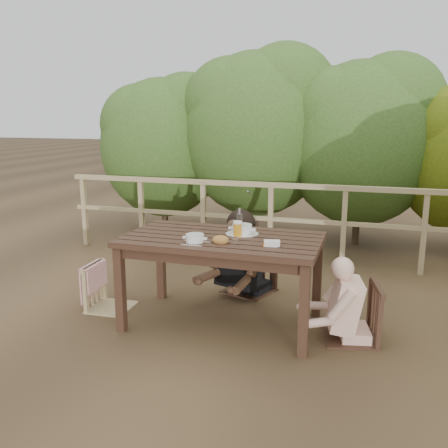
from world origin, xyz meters
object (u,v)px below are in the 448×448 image
(soup_far, at_px, (242,230))
(beer_glass, at_px, (238,230))
(soup_near, at_px, (195,239))
(bottle, at_px, (239,222))
(chair_far, at_px, (250,249))
(butter_tub, at_px, (272,244))
(chair_right, at_px, (353,287))
(tumbler, at_px, (236,242))
(chair_left, at_px, (109,268))
(diner_right, at_px, (358,272))
(bread_roll, at_px, (221,240))
(table, at_px, (222,281))
(woman, at_px, (250,228))

(soup_far, height_order, beer_glass, beer_glass)
(soup_near, bearing_deg, beer_glass, 47.28)
(soup_far, distance_m, beer_glass, 0.11)
(soup_far, xyz_separation_m, bottle, (-0.01, -0.04, 0.08))
(chair_far, relative_size, beer_glass, 6.30)
(butter_tub, bearing_deg, chair_right, 2.68)
(soup_near, xyz_separation_m, tumbler, (0.34, 0.04, -0.01))
(bottle, bearing_deg, tumbler, -79.27)
(chair_left, height_order, chair_right, chair_right)
(diner_right, xyz_separation_m, soup_near, (-1.31, -0.27, 0.25))
(chair_far, bearing_deg, diner_right, -17.33)
(chair_right, xyz_separation_m, diner_right, (0.03, 0.00, 0.13))
(chair_right, relative_size, beer_glass, 6.08)
(chair_right, bearing_deg, butter_tub, -85.42)
(chair_far, bearing_deg, soup_near, -81.05)
(chair_far, xyz_separation_m, bread_roll, (0.02, -1.06, 0.36))
(table, bearing_deg, soup_near, -123.75)
(table, height_order, chair_far, chair_far)
(chair_left, height_order, soup_near, soup_near)
(bread_roll, distance_m, beer_glass, 0.28)
(butter_tub, bearing_deg, woman, 99.66)
(chair_far, relative_size, bread_roll, 6.70)
(woman, relative_size, soup_near, 5.44)
(chair_right, bearing_deg, bread_roll, -89.11)
(bread_roll, height_order, butter_tub, bread_roll)
(table, distance_m, chair_far, 0.85)
(soup_far, xyz_separation_m, beer_glass, (-0.01, -0.10, 0.03))
(bread_roll, bearing_deg, chair_far, 91.33)
(soup_far, height_order, bread_roll, soup_far)
(bread_roll, bearing_deg, bottle, 79.08)
(chair_right, xyz_separation_m, butter_tub, (-0.65, -0.19, 0.36))
(bread_roll, bearing_deg, table, 104.06)
(soup_far, bearing_deg, diner_right, -7.64)
(chair_far, xyz_separation_m, soup_near, (-0.19, -1.09, 0.36))
(bottle, bearing_deg, chair_left, -174.10)
(diner_right, bearing_deg, chair_left, 78.96)
(chair_left, xyz_separation_m, butter_tub, (1.60, -0.16, 0.40))
(soup_near, xyz_separation_m, butter_tub, (0.63, 0.08, -0.01))
(diner_right, bearing_deg, woman, 41.42)
(woman, bearing_deg, bottle, 115.71)
(table, relative_size, butter_tub, 13.01)
(woman, xyz_separation_m, soup_far, (0.10, -0.70, 0.14))
(bread_roll, bearing_deg, soup_far, 77.97)
(tumbler, bearing_deg, diner_right, 13.76)
(chair_far, height_order, beer_glass, chair_far)
(woman, distance_m, bread_roll, 1.09)
(chair_left, relative_size, bread_roll, 5.86)
(soup_near, bearing_deg, table, 56.25)
(chair_left, bearing_deg, bread_roll, -102.47)
(chair_far, distance_m, soup_far, 0.78)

